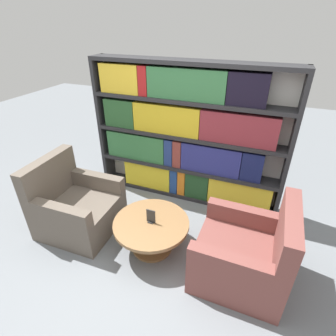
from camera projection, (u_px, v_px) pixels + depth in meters
The scene contains 6 objects.
ground_plane at pixel (140, 269), 2.78m from camera, with size 14.00×14.00×0.00m, color slate.
bookshelf at pixel (186, 136), 3.53m from camera, with size 2.62×0.30×1.90m.
armchair_left at pixel (76, 207), 3.22m from camera, with size 0.88×0.84×0.92m.
armchair_right at pixel (245, 255), 2.57m from camera, with size 0.87×0.83×0.92m.
coffee_table at pixel (151, 229), 2.92m from camera, with size 0.84×0.84×0.38m.
table_sign at pixel (151, 217), 2.83m from camera, with size 0.10×0.06×0.16m.
Camera 1 is at (0.97, -1.63, 2.33)m, focal length 28.00 mm.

